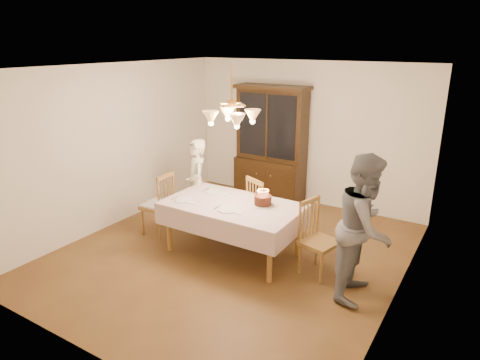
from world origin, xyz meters
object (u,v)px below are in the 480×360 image
Objects in this scene: china_hutch at (271,146)px; elderly_woman at (197,184)px; dining_table at (232,209)px; birthday_cake at (263,201)px; chair_far_side at (264,212)px.

elderly_woman is (-0.39, -1.78, -0.31)m from china_hutch.
dining_table is 0.45m from birthday_cake.
birthday_cake is at bearing -64.84° from china_hutch.
elderly_woman reaches higher than birthday_cake.
dining_table is 0.88× the size of china_hutch.
chair_far_side reaches higher than dining_table.
china_hutch is at bearing 104.68° from dining_table.
dining_table is at bearing -75.32° from china_hutch.
china_hutch is at bearing 114.68° from chair_far_side.
china_hutch is at bearing 121.26° from elderly_woman.
china_hutch is 2.16× the size of chair_far_side.
elderly_woman is (-1.13, -0.16, 0.29)m from chair_far_side.
dining_table is 6.33× the size of birthday_cake.
china_hutch reaches higher than elderly_woman.
elderly_woman is at bearing -171.84° from chair_far_side.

